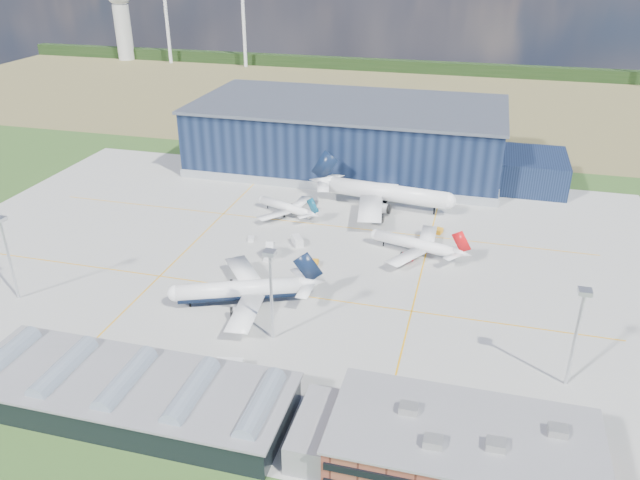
% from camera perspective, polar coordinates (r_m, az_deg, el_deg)
% --- Properties ---
extents(ground, '(600.00, 600.00, 0.00)m').
position_cam_1_polar(ground, '(175.51, -4.25, -3.02)').
color(ground, '#2D4E1D').
rests_on(ground, ground).
extents(apron, '(220.00, 160.00, 0.08)m').
position_cam_1_polar(apron, '(183.83, -3.24, -1.56)').
color(apron, gray).
rests_on(apron, ground).
extents(farmland, '(600.00, 220.00, 0.01)m').
position_cam_1_polar(farmland, '(377.97, 6.82, 12.77)').
color(farmland, olive).
rests_on(farmland, ground).
extents(treeline, '(600.00, 8.00, 8.00)m').
position_cam_1_polar(treeline, '(454.91, 8.44, 15.41)').
color(treeline, black).
rests_on(treeline, ground).
extents(horizon_dressing, '(440.20, 18.00, 70.00)m').
position_cam_1_polar(horizon_dressing, '(504.52, -14.84, 19.36)').
color(horizon_dressing, white).
rests_on(horizon_dressing, ground).
extents(hangar, '(145.00, 62.00, 26.10)m').
position_cam_1_polar(hangar, '(255.16, 3.23, 9.22)').
color(hangar, black).
rests_on(hangar, ground).
extents(ops_building, '(46.00, 23.00, 10.90)m').
position_cam_1_polar(ops_building, '(116.42, 12.90, -18.24)').
color(ops_building, brown).
rests_on(ops_building, ground).
extents(glass_concourse, '(78.00, 23.00, 8.60)m').
position_cam_1_polar(glass_concourse, '(130.94, -15.81, -13.48)').
color(glass_concourse, black).
rests_on(glass_concourse, ground).
extents(light_mast_west, '(2.60, 2.60, 23.00)m').
position_cam_1_polar(light_mast_west, '(174.63, -26.78, -0.42)').
color(light_mast_west, silver).
rests_on(light_mast_west, ground).
extents(light_mast_center, '(2.60, 2.60, 23.00)m').
position_cam_1_polar(light_mast_center, '(140.38, -4.53, -3.74)').
color(light_mast_center, silver).
rests_on(light_mast_center, ground).
extents(light_mast_east, '(2.60, 2.60, 23.00)m').
position_cam_1_polar(light_mast_east, '(135.89, 22.56, -6.96)').
color(light_mast_east, silver).
rests_on(light_mast_east, ground).
extents(airliner_navy, '(52.30, 51.82, 13.16)m').
position_cam_1_polar(airliner_navy, '(159.00, -7.44, -3.76)').
color(airliner_navy, white).
rests_on(airliner_navy, ground).
extents(airliner_red, '(38.85, 38.36, 10.37)m').
position_cam_1_polar(airliner_red, '(185.30, 8.67, 0.18)').
color(airliner_red, white).
rests_on(airliner_red, ground).
extents(airliner_widebody, '(58.99, 57.98, 17.33)m').
position_cam_1_polar(airliner_widebody, '(215.63, 6.22, 5.10)').
color(airliner_widebody, white).
rests_on(airliner_widebody, ground).
extents(airliner_regional, '(34.62, 34.31, 8.67)m').
position_cam_1_polar(airliner_regional, '(210.50, -3.16, 3.42)').
color(airliner_regional, white).
rests_on(airliner_regional, ground).
extents(gse_tug_a, '(2.55, 3.90, 1.56)m').
position_cam_1_polar(gse_tug_a, '(178.15, -0.58, -2.19)').
color(gse_tug_a, orange).
rests_on(gse_tug_a, ground).
extents(gse_van_a, '(6.30, 3.71, 2.58)m').
position_cam_1_polar(gse_van_a, '(138.93, -8.25, -11.30)').
color(gse_van_a, silver).
rests_on(gse_van_a, ground).
extents(gse_cart_a, '(2.46, 3.09, 1.17)m').
position_cam_1_polar(gse_cart_a, '(194.40, -6.33, 0.10)').
color(gse_cart_a, silver).
rests_on(gse_cart_a, ground).
extents(gse_van_b, '(4.99, 5.91, 2.49)m').
position_cam_1_polar(gse_van_b, '(190.64, -2.09, -0.07)').
color(gse_van_b, silver).
rests_on(gse_van_b, ground).
extents(gse_tug_c, '(2.77, 3.67, 1.43)m').
position_cam_1_polar(gse_tug_c, '(201.68, 10.81, 0.81)').
color(gse_tug_c, orange).
rests_on(gse_tug_c, ground).
extents(gse_van_c, '(4.88, 2.82, 2.22)m').
position_cam_1_polar(gse_van_c, '(129.48, 8.50, -14.63)').
color(gse_van_c, silver).
rests_on(gse_van_c, ground).
extents(airstair, '(3.56, 5.99, 3.59)m').
position_cam_1_polar(airstair, '(183.43, -4.54, -1.05)').
color(airstair, silver).
rests_on(airstair, ground).
extents(car_a, '(3.88, 2.48, 1.23)m').
position_cam_1_polar(car_a, '(132.41, -3.35, -13.55)').
color(car_a, '#99999E').
rests_on(car_a, ground).
extents(car_b, '(4.01, 2.16, 1.26)m').
position_cam_1_polar(car_b, '(130.83, 16.98, -15.45)').
color(car_b, '#99999E').
rests_on(car_b, ground).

